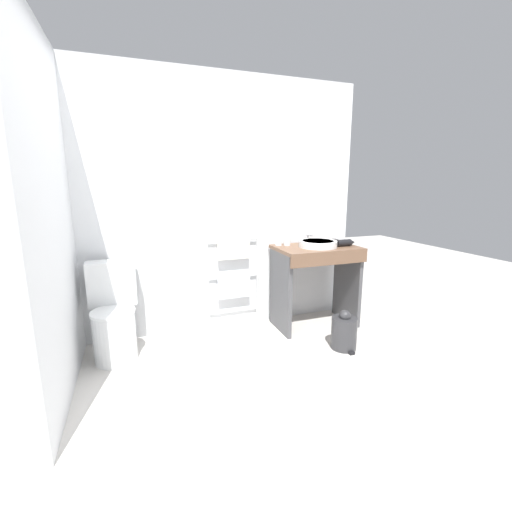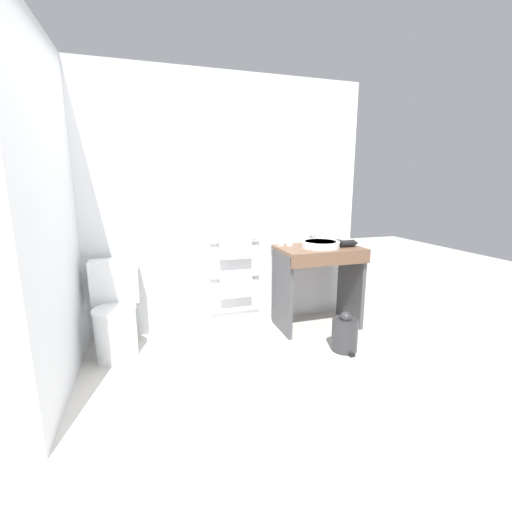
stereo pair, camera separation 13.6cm
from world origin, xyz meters
name	(u,v)px [view 2 (the right image)]	position (x,y,z in m)	size (l,w,h in m)	color
ground_plane	(262,387)	(0.00, 0.00, 0.00)	(12.00, 12.00, 0.00)	silver
wall_back	(223,206)	(0.00, 1.28, 1.27)	(2.94, 0.12, 2.54)	silver
wall_side	(50,216)	(-1.41, 0.61, 1.27)	(0.12, 1.83, 2.54)	silver
toilet	(115,314)	(-1.07, 0.90, 0.36)	(0.41, 0.51, 0.84)	white
towel_radiator	(236,272)	(0.09, 1.17, 0.59)	(0.57, 0.06, 0.97)	silver
vanity_counter	(318,275)	(0.91, 0.90, 0.57)	(0.84, 0.56, 0.86)	brown
sink_basin	(320,244)	(0.91, 0.88, 0.89)	(0.39, 0.39, 0.07)	white
faucet	(311,237)	(0.91, 1.09, 0.93)	(0.02, 0.10, 0.11)	silver
cup_near_wall	(281,242)	(0.56, 1.10, 0.90)	(0.07, 0.07, 0.09)	white
cup_near_edge	(290,241)	(0.65, 1.07, 0.91)	(0.07, 0.07, 0.09)	white
hair_dryer	(347,243)	(1.19, 0.84, 0.89)	(0.22, 0.17, 0.07)	black
trash_bin	(345,334)	(0.90, 0.34, 0.16)	(0.23, 0.27, 0.37)	#333335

